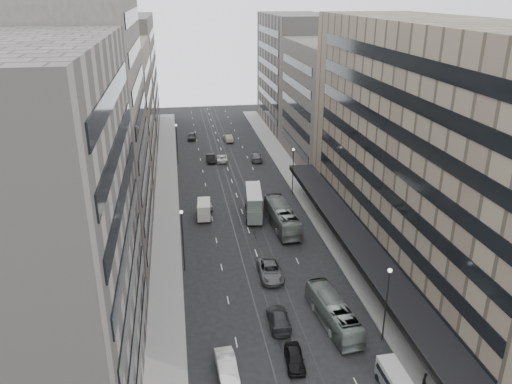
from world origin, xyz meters
TOP-DOWN VIEW (x-y plane):
  - ground at (0.00, 0.00)m, footprint 220.00×220.00m
  - sidewalk_right at (12.00, 37.50)m, footprint 4.00×125.00m
  - sidewalk_left at (-12.00, 37.50)m, footprint 4.00×125.00m
  - department_store at (21.45, 8.00)m, footprint 19.20×60.00m
  - building_right_mid at (21.50, 52.00)m, footprint 15.00×28.00m
  - building_right_far at (21.50, 82.00)m, footprint 15.00×32.00m
  - building_left_a at (-21.50, -8.00)m, footprint 15.00×28.00m
  - building_left_b at (-21.50, 19.00)m, footprint 15.00×26.00m
  - building_left_c at (-21.50, 46.00)m, footprint 15.00×28.00m
  - building_left_d at (-21.50, 79.00)m, footprint 15.00×38.00m
  - lamp_right_near at (9.70, -5.00)m, footprint 0.44×0.44m
  - lamp_right_far at (9.70, 35.00)m, footprint 0.44×0.44m
  - lamp_left_near at (-9.70, 12.00)m, footprint 0.44×0.44m
  - lamp_left_far at (-9.70, 55.00)m, footprint 0.44×0.44m
  - bus_near at (5.51, -1.68)m, footprint 3.49×10.64m
  - bus_far at (5.09, 22.27)m, footprint 3.34×12.38m
  - double_decker at (1.54, 26.68)m, footprint 3.27×8.35m
  - vw_microbus at (7.88, -11.72)m, footprint 1.98×4.21m
  - panel_van at (-6.18, 27.29)m, footprint 2.47×4.55m
  - sedan_0 at (0.06, -7.10)m, footprint 2.09×4.39m
  - sedan_1 at (-6.41, -7.31)m, footprint 1.99×5.04m
  - sedan_2 at (0.77, 8.76)m, footprint 2.93×6.10m
  - sedan_3 at (-0.18, -0.85)m, footprint 2.41×5.40m
  - sedan_4 at (-5.62, 31.57)m, footprint 2.33×4.61m
  - sedan_5 at (-2.95, 55.02)m, footprint 1.75×4.67m
  - sedan_6 at (-0.63, 55.13)m, footprint 2.53×4.95m
  - sedan_7 at (6.57, 54.46)m, footprint 2.82×5.60m
  - sedan_8 at (-6.07, 72.88)m, footprint 2.31×4.81m
  - sedan_9 at (2.29, 69.82)m, footprint 2.11×5.03m
  - pedestrian at (10.60, -12.08)m, footprint 0.70×0.68m

SIDE VIEW (x-z plane):
  - ground at x=0.00m, z-range 0.00..0.00m
  - sidewalk_right at x=12.00m, z-range 0.00..0.15m
  - sidewalk_left at x=-12.00m, z-range 0.00..0.15m
  - sedan_6 at x=-0.63m, z-range 0.00..1.34m
  - sedan_0 at x=0.06m, z-range 0.00..1.45m
  - sedan_4 at x=-5.62m, z-range 0.00..1.51m
  - sedan_5 at x=-2.95m, z-range 0.00..1.52m
  - sedan_3 at x=-0.18m, z-range 0.00..1.54m
  - sedan_7 at x=6.57m, z-range 0.00..1.56m
  - sedan_8 at x=-6.07m, z-range 0.00..1.58m
  - sedan_9 at x=2.29m, z-range 0.00..1.61m
  - sedan_1 at x=-6.41m, z-range 0.00..1.63m
  - sedan_2 at x=0.77m, z-range 0.00..1.68m
  - pedestrian at x=10.60m, z-range 0.15..1.76m
  - vw_microbus at x=7.88m, z-range 0.13..2.39m
  - bus_near at x=5.51m, z-range 0.00..2.91m
  - panel_van at x=-6.18m, z-range 0.14..2.92m
  - bus_far at x=5.09m, z-range 0.00..3.42m
  - double_decker at x=1.54m, z-range 0.18..4.63m
  - lamp_right_near at x=9.70m, z-range 1.04..9.36m
  - lamp_right_far at x=9.70m, z-range 1.04..9.36m
  - lamp_left_near at x=-9.70m, z-range 1.04..9.36m
  - lamp_left_far at x=-9.70m, z-range 1.04..9.36m
  - building_right_mid at x=21.50m, z-range 0.00..24.00m
  - building_left_c at x=-21.50m, z-range 0.00..25.00m
  - building_right_far at x=21.50m, z-range 0.00..28.00m
  - building_left_d at x=-21.50m, z-range 0.00..28.00m
  - department_store at x=21.45m, z-range -0.05..29.95m
  - building_left_a at x=-21.50m, z-range 0.00..30.00m
  - building_left_b at x=-21.50m, z-range 0.00..34.00m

